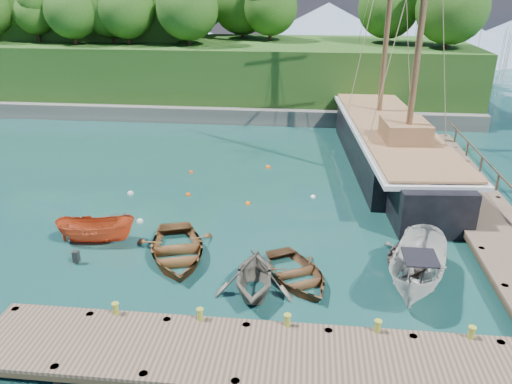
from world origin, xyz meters
TOP-DOWN VIEW (x-y plane):
  - ground at (0.00, 0.00)m, footprint 160.00×160.00m
  - dock_near at (2.00, -6.50)m, footprint 20.00×3.20m
  - dock_east at (11.50, 7.00)m, footprint 3.20×24.00m
  - bollard_0 at (-4.00, -5.10)m, footprint 0.26×0.26m
  - bollard_1 at (-1.00, -5.10)m, footprint 0.26×0.26m
  - bollard_2 at (2.00, -5.10)m, footprint 0.26×0.26m
  - bollard_3 at (5.00, -5.10)m, footprint 0.26×0.26m
  - bollard_4 at (8.00, -5.10)m, footprint 0.26×0.26m
  - rowboat_0 at (-3.15, -0.12)m, footprint 4.89×5.83m
  - rowboat_1 at (0.57, -2.44)m, footprint 3.29×3.76m
  - rowboat_2 at (2.22, -1.37)m, footprint 4.49×4.97m
  - rowboat_3 at (7.00, 0.39)m, footprint 4.21×4.81m
  - motorboat_orange at (-7.26, 0.94)m, footprint 3.84×1.75m
  - cabin_boat_white at (7.00, -1.43)m, footprint 3.63×5.71m
  - schooner at (7.84, 13.52)m, footprint 6.70×28.00m
  - mooring_buoy_0 at (-5.93, 3.16)m, footprint 0.35×0.35m
  - mooring_buoy_1 at (-4.27, 6.81)m, footprint 0.30×0.30m
  - mooring_buoy_2 at (-0.71, 5.96)m, footprint 0.30×0.30m
  - mooring_buoy_3 at (2.87, 7.26)m, footprint 0.30×0.30m
  - mooring_buoy_4 at (-4.93, 10.44)m, footprint 0.27×0.27m
  - mooring_buoy_5 at (-0.08, 11.84)m, footprint 0.36×0.36m
  - mooring_buoy_6 at (-7.63, 6.62)m, footprint 0.36×0.36m
  - headland at (-12.88, 31.36)m, footprint 51.00×19.31m
  - distant_ridge at (4.30, 70.00)m, footprint 117.00×40.00m

SIDE VIEW (x-z plane):
  - ground at x=0.00m, z-range 0.00..0.00m
  - bollard_0 at x=-4.00m, z-range -0.23..0.23m
  - bollard_1 at x=-1.00m, z-range -0.23..0.23m
  - bollard_2 at x=2.00m, z-range -0.23..0.23m
  - bollard_3 at x=5.00m, z-range -0.23..0.23m
  - bollard_4 at x=8.00m, z-range -0.23..0.23m
  - rowboat_0 at x=-3.15m, z-range -0.52..0.52m
  - rowboat_1 at x=0.57m, z-range -0.95..0.95m
  - rowboat_2 at x=2.22m, z-range -0.42..0.42m
  - rowboat_3 at x=7.00m, z-range -0.42..0.42m
  - motorboat_orange at x=-7.26m, z-range -0.72..0.72m
  - cabin_boat_white at x=7.00m, z-range -1.03..1.03m
  - mooring_buoy_0 at x=-5.93m, z-range -0.18..0.18m
  - mooring_buoy_1 at x=-4.27m, z-range -0.15..0.15m
  - mooring_buoy_2 at x=-0.71m, z-range -0.15..0.15m
  - mooring_buoy_3 at x=2.87m, z-range -0.15..0.15m
  - mooring_buoy_4 at x=-4.93m, z-range -0.14..0.14m
  - mooring_buoy_5 at x=-0.08m, z-range -0.18..0.18m
  - mooring_buoy_6 at x=-7.63m, z-range -0.18..0.18m
  - dock_near at x=2.00m, z-range -0.12..0.98m
  - dock_east at x=11.50m, z-range -0.12..0.98m
  - schooner at x=7.84m, z-range -9.15..11.44m
  - distant_ridge at x=4.30m, z-range -0.65..9.35m
  - headland at x=-12.88m, z-range -0.91..11.99m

